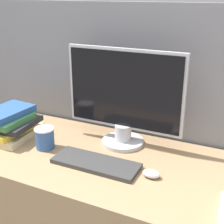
# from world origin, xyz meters

# --- Properties ---
(cubicle_panel_rear) EXTENTS (2.08, 0.04, 1.46)m
(cubicle_panel_rear) POSITION_xyz_m (0.00, 0.69, 0.73)
(cubicle_panel_rear) COLOR slate
(cubicle_panel_rear) RESTS_ON ground_plane
(monitor) EXTENTS (0.60, 0.21, 0.49)m
(monitor) POSITION_xyz_m (-0.01, 0.51, 1.00)
(monitor) COLOR #B7B7BC
(monitor) RESTS_ON desk
(keyboard) EXTENTS (0.40, 0.15, 0.02)m
(keyboard) POSITION_xyz_m (-0.04, 0.25, 0.78)
(keyboard) COLOR #333333
(keyboard) RESTS_ON desk
(mouse) EXTENTS (0.08, 0.05, 0.03)m
(mouse) POSITION_xyz_m (0.22, 0.27, 0.79)
(mouse) COLOR silver
(mouse) RESTS_ON desk
(coffee_cup) EXTENTS (0.10, 0.10, 0.11)m
(coffee_cup) POSITION_xyz_m (-0.34, 0.29, 0.83)
(coffee_cup) COLOR #335999
(coffee_cup) RESTS_ON desk
(book_stack) EXTENTS (0.27, 0.32, 0.16)m
(book_stack) POSITION_xyz_m (-0.59, 0.32, 0.85)
(book_stack) COLOR #C6B78C
(book_stack) RESTS_ON desk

